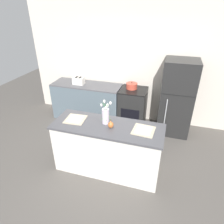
{
  "coord_description": "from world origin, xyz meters",
  "views": [
    {
      "loc": [
        0.85,
        -2.55,
        2.63
      ],
      "look_at": [
        0.0,
        0.25,
        1.02
      ],
      "focal_mm": 32.0,
      "sensor_mm": 36.0,
      "label": 1
    }
  ],
  "objects_px": {
    "refrigerator": "(177,98)",
    "plate_setting_right": "(144,130)",
    "pear_figurine": "(111,125)",
    "toaster": "(79,81)",
    "stove_range": "(133,108)",
    "cooking_pot": "(132,86)",
    "plate_setting_left": "(76,119)",
    "flower_vase": "(106,115)"
  },
  "relations": [
    {
      "from": "pear_figurine",
      "to": "plate_setting_left",
      "type": "height_order",
      "value": "pear_figurine"
    },
    {
      "from": "flower_vase",
      "to": "plate_setting_left",
      "type": "xyz_separation_m",
      "value": [
        -0.52,
        -0.05,
        -0.14
      ]
    },
    {
      "from": "toaster",
      "to": "cooking_pot",
      "type": "height_order",
      "value": "toaster"
    },
    {
      "from": "refrigerator",
      "to": "plate_setting_right",
      "type": "relative_size",
      "value": 4.75
    },
    {
      "from": "plate_setting_left",
      "to": "stove_range",
      "type": "bearing_deg",
      "value": 66.78
    },
    {
      "from": "stove_range",
      "to": "plate_setting_right",
      "type": "distance_m",
      "value": 1.71
    },
    {
      "from": "pear_figurine",
      "to": "plate_setting_left",
      "type": "xyz_separation_m",
      "value": [
        -0.64,
        0.06,
        -0.05
      ]
    },
    {
      "from": "stove_range",
      "to": "cooking_pot",
      "type": "distance_m",
      "value": 0.53
    },
    {
      "from": "flower_vase",
      "to": "toaster",
      "type": "relative_size",
      "value": 1.45
    },
    {
      "from": "plate_setting_left",
      "to": "plate_setting_right",
      "type": "xyz_separation_m",
      "value": [
        1.15,
        0.0,
        0.0
      ]
    },
    {
      "from": "plate_setting_left",
      "to": "toaster",
      "type": "relative_size",
      "value": 1.25
    },
    {
      "from": "plate_setting_right",
      "to": "toaster",
      "type": "distance_m",
      "value": 2.38
    },
    {
      "from": "stove_range",
      "to": "pear_figurine",
      "type": "height_order",
      "value": "pear_figurine"
    },
    {
      "from": "flower_vase",
      "to": "pear_figurine",
      "type": "distance_m",
      "value": 0.19
    },
    {
      "from": "refrigerator",
      "to": "flower_vase",
      "type": "distance_m",
      "value": 1.9
    },
    {
      "from": "plate_setting_left",
      "to": "cooking_pot",
      "type": "height_order",
      "value": "cooking_pot"
    },
    {
      "from": "pear_figurine",
      "to": "plate_setting_right",
      "type": "height_order",
      "value": "pear_figurine"
    },
    {
      "from": "refrigerator",
      "to": "toaster",
      "type": "distance_m",
      "value": 2.29
    },
    {
      "from": "plate_setting_left",
      "to": "plate_setting_right",
      "type": "distance_m",
      "value": 1.15
    },
    {
      "from": "flower_vase",
      "to": "plate_setting_left",
      "type": "bearing_deg",
      "value": -174.76
    },
    {
      "from": "plate_setting_right",
      "to": "toaster",
      "type": "height_order",
      "value": "toaster"
    },
    {
      "from": "plate_setting_left",
      "to": "cooking_pot",
      "type": "distance_m",
      "value": 1.74
    },
    {
      "from": "pear_figurine",
      "to": "cooking_pot",
      "type": "distance_m",
      "value": 1.69
    },
    {
      "from": "plate_setting_left",
      "to": "cooking_pot",
      "type": "relative_size",
      "value": 1.35
    },
    {
      "from": "flower_vase",
      "to": "toaster",
      "type": "height_order",
      "value": "flower_vase"
    },
    {
      "from": "refrigerator",
      "to": "pear_figurine",
      "type": "height_order",
      "value": "refrigerator"
    },
    {
      "from": "plate_setting_right",
      "to": "cooking_pot",
      "type": "distance_m",
      "value": 1.71
    },
    {
      "from": "refrigerator",
      "to": "flower_vase",
      "type": "relative_size",
      "value": 4.08
    },
    {
      "from": "toaster",
      "to": "cooking_pot",
      "type": "xyz_separation_m",
      "value": [
        1.28,
        0.09,
        -0.02
      ]
    },
    {
      "from": "pear_figurine",
      "to": "plate_setting_right",
      "type": "xyz_separation_m",
      "value": [
        0.51,
        0.06,
        -0.05
      ]
    },
    {
      "from": "pear_figurine",
      "to": "stove_range",
      "type": "bearing_deg",
      "value": 88.82
    },
    {
      "from": "plate_setting_left",
      "to": "flower_vase",
      "type": "bearing_deg",
      "value": 5.24
    },
    {
      "from": "stove_range",
      "to": "pear_figurine",
      "type": "bearing_deg",
      "value": -91.18
    },
    {
      "from": "stove_range",
      "to": "toaster",
      "type": "relative_size",
      "value": 3.25
    },
    {
      "from": "plate_setting_right",
      "to": "toaster",
      "type": "xyz_separation_m",
      "value": [
        -1.81,
        1.54,
        0.08
      ]
    },
    {
      "from": "refrigerator",
      "to": "cooking_pot",
      "type": "bearing_deg",
      "value": 176.84
    },
    {
      "from": "cooking_pot",
      "to": "plate_setting_right",
      "type": "bearing_deg",
      "value": -71.85
    },
    {
      "from": "flower_vase",
      "to": "plate_setting_left",
      "type": "relative_size",
      "value": 1.16
    },
    {
      "from": "refrigerator",
      "to": "plate_setting_right",
      "type": "distance_m",
      "value": 1.65
    },
    {
      "from": "plate_setting_left",
      "to": "plate_setting_right",
      "type": "relative_size",
      "value": 1.0
    },
    {
      "from": "refrigerator",
      "to": "plate_setting_right",
      "type": "height_order",
      "value": "refrigerator"
    },
    {
      "from": "plate_setting_right",
      "to": "cooking_pot",
      "type": "bearing_deg",
      "value": 108.15
    }
  ]
}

